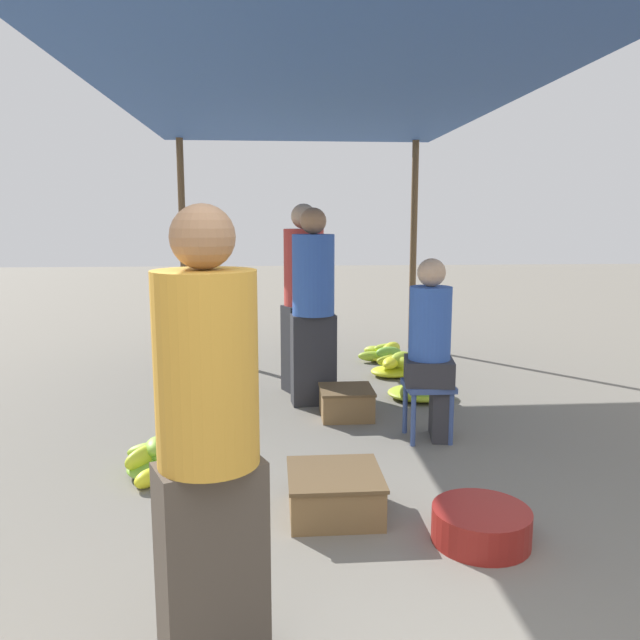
{
  "coord_description": "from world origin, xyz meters",
  "views": [
    {
      "loc": [
        -0.34,
        -1.51,
        1.59
      ],
      "look_at": [
        0.0,
        2.86,
        0.88
      ],
      "focal_mm": 35.0,
      "sensor_mm": 36.0,
      "label": 1
    }
  ],
  "objects_px": {
    "basin_black": "(481,525)",
    "banana_pile_left_0": "(207,381)",
    "vendor_seated": "(432,347)",
    "banana_pile_right_1": "(421,391)",
    "banana_pile_right_0": "(385,354)",
    "shopper_walking_mid": "(313,304)",
    "crate_mid": "(346,402)",
    "banana_pile_left_2": "(160,459)",
    "banana_pile_left_3": "(214,420)",
    "shopper_walking_far": "(304,295)",
    "crate_near": "(335,493)",
    "stool": "(428,394)",
    "vendor_foreground": "(208,438)",
    "banana_pile_right_2": "(394,365)",
    "banana_pile_left_1": "(225,401)"
  },
  "relations": [
    {
      "from": "basin_black",
      "to": "banana_pile_left_0",
      "type": "bearing_deg",
      "value": 118.96
    },
    {
      "from": "vendor_seated",
      "to": "banana_pile_right_1",
      "type": "xyz_separation_m",
      "value": [
        0.18,
        1.02,
        -0.62
      ]
    },
    {
      "from": "banana_pile_right_0",
      "to": "shopper_walking_mid",
      "type": "distance_m",
      "value": 1.97
    },
    {
      "from": "basin_black",
      "to": "crate_mid",
      "type": "distance_m",
      "value": 2.07
    },
    {
      "from": "banana_pile_left_2",
      "to": "banana_pile_left_3",
      "type": "height_order",
      "value": "banana_pile_left_2"
    },
    {
      "from": "shopper_walking_far",
      "to": "banana_pile_left_0",
      "type": "bearing_deg",
      "value": 173.64
    },
    {
      "from": "vendor_seated",
      "to": "basin_black",
      "type": "distance_m",
      "value": 1.6
    },
    {
      "from": "banana_pile_right_0",
      "to": "crate_near",
      "type": "height_order",
      "value": "crate_near"
    },
    {
      "from": "basin_black",
      "to": "banana_pile_left_2",
      "type": "bearing_deg",
      "value": 150.27
    },
    {
      "from": "stool",
      "to": "crate_mid",
      "type": "height_order",
      "value": "stool"
    },
    {
      "from": "vendor_foreground",
      "to": "banana_pile_left_2",
      "type": "xyz_separation_m",
      "value": [
        -0.5,
        1.76,
        -0.77
      ]
    },
    {
      "from": "banana_pile_right_2",
      "to": "vendor_foreground",
      "type": "bearing_deg",
      "value": -109.71
    },
    {
      "from": "banana_pile_left_3",
      "to": "basin_black",
      "type": "bearing_deg",
      "value": -49.92
    },
    {
      "from": "banana_pile_right_0",
      "to": "banana_pile_right_1",
      "type": "relative_size",
      "value": 0.94
    },
    {
      "from": "banana_pile_left_0",
      "to": "banana_pile_left_2",
      "type": "relative_size",
      "value": 0.79
    },
    {
      "from": "vendor_foreground",
      "to": "banana_pile_right_1",
      "type": "height_order",
      "value": "vendor_foreground"
    },
    {
      "from": "banana_pile_left_1",
      "to": "basin_black",
      "type": "bearing_deg",
      "value": -58.13
    },
    {
      "from": "basin_black",
      "to": "crate_near",
      "type": "relative_size",
      "value": 0.96
    },
    {
      "from": "banana_pile_right_0",
      "to": "banana_pile_right_1",
      "type": "height_order",
      "value": "banana_pile_right_0"
    },
    {
      "from": "basin_black",
      "to": "banana_pile_right_2",
      "type": "xyz_separation_m",
      "value": [
        0.21,
        3.29,
        0.03
      ]
    },
    {
      "from": "basin_black",
      "to": "shopper_walking_far",
      "type": "xyz_separation_m",
      "value": [
        -0.73,
        2.89,
        0.81
      ]
    },
    {
      "from": "basin_black",
      "to": "banana_pile_right_0",
      "type": "relative_size",
      "value": 0.84
    },
    {
      "from": "banana_pile_left_3",
      "to": "banana_pile_right_0",
      "type": "xyz_separation_m",
      "value": [
        1.72,
        2.22,
        0.0
      ]
    },
    {
      "from": "vendor_foreground",
      "to": "shopper_walking_far",
      "type": "xyz_separation_m",
      "value": [
        0.51,
        3.65,
        0.05
      ]
    },
    {
      "from": "banana_pile_right_0",
      "to": "banana_pile_right_2",
      "type": "xyz_separation_m",
      "value": [
        -0.03,
        -0.68,
        0.03
      ]
    },
    {
      "from": "banana_pile_right_1",
      "to": "shopper_walking_mid",
      "type": "height_order",
      "value": "shopper_walking_mid"
    },
    {
      "from": "banana_pile_left_0",
      "to": "banana_pile_right_0",
      "type": "distance_m",
      "value": 2.14
    },
    {
      "from": "vendor_foreground",
      "to": "banana_pile_right_1",
      "type": "distance_m",
      "value": 3.69
    },
    {
      "from": "banana_pile_left_3",
      "to": "stool",
      "type": "bearing_deg",
      "value": -10.19
    },
    {
      "from": "banana_pile_right_2",
      "to": "shopper_walking_far",
      "type": "relative_size",
      "value": 0.27
    },
    {
      "from": "vendor_seated",
      "to": "shopper_walking_mid",
      "type": "bearing_deg",
      "value": 129.89
    },
    {
      "from": "banana_pile_right_0",
      "to": "shopper_walking_mid",
      "type": "xyz_separation_m",
      "value": [
        -0.91,
        -1.55,
        0.78
      ]
    },
    {
      "from": "banana_pile_left_3",
      "to": "shopper_walking_mid",
      "type": "height_order",
      "value": "shopper_walking_mid"
    },
    {
      "from": "banana_pile_left_3",
      "to": "crate_near",
      "type": "xyz_separation_m",
      "value": [
        0.78,
        -1.4,
        0.03
      ]
    },
    {
      "from": "vendor_seated",
      "to": "banana_pile_left_3",
      "type": "distance_m",
      "value": 1.72
    },
    {
      "from": "crate_near",
      "to": "shopper_walking_mid",
      "type": "bearing_deg",
      "value": 89.38
    },
    {
      "from": "stool",
      "to": "banana_pile_left_3",
      "type": "relative_size",
      "value": 1.02
    },
    {
      "from": "crate_near",
      "to": "banana_pile_left_3",
      "type": "bearing_deg",
      "value": 119.16
    },
    {
      "from": "vendor_foreground",
      "to": "basin_black",
      "type": "relative_size",
      "value": 3.36
    },
    {
      "from": "banana_pile_right_1",
      "to": "shopper_walking_mid",
      "type": "distance_m",
      "value": 1.26
    },
    {
      "from": "stool",
      "to": "vendor_seated",
      "type": "distance_m",
      "value": 0.35
    },
    {
      "from": "banana_pile_right_1",
      "to": "basin_black",
      "type": "bearing_deg",
      "value": -96.75
    },
    {
      "from": "basin_black",
      "to": "banana_pile_right_1",
      "type": "distance_m",
      "value": 2.51
    },
    {
      "from": "shopper_walking_far",
      "to": "banana_pile_left_1",
      "type": "bearing_deg",
      "value": -140.32
    },
    {
      "from": "banana_pile_left_3",
      "to": "banana_pile_right_0",
      "type": "relative_size",
      "value": 0.7
    },
    {
      "from": "banana_pile_right_1",
      "to": "crate_mid",
      "type": "distance_m",
      "value": 0.87
    },
    {
      "from": "basin_black",
      "to": "shopper_walking_far",
      "type": "height_order",
      "value": "shopper_walking_far"
    },
    {
      "from": "banana_pile_left_0",
      "to": "banana_pile_left_1",
      "type": "height_order",
      "value": "banana_pile_left_0"
    },
    {
      "from": "basin_black",
      "to": "banana_pile_right_0",
      "type": "bearing_deg",
      "value": 86.53
    },
    {
      "from": "vendor_seated",
      "to": "crate_mid",
      "type": "xyz_separation_m",
      "value": [
        -0.55,
        0.55,
        -0.57
      ]
    }
  ]
}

